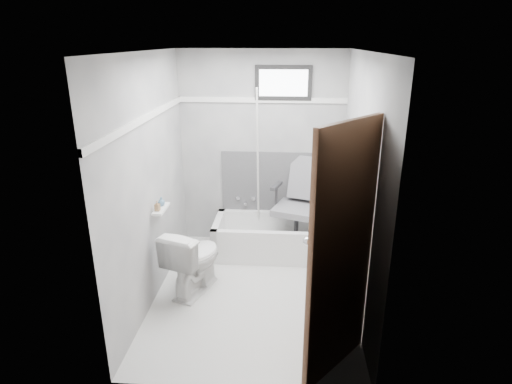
# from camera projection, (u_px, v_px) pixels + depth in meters

# --- Properties ---
(floor) EXTENTS (2.60, 2.60, 0.00)m
(floor) POSITION_uv_depth(u_px,v_px,m) (254.00, 294.00, 4.45)
(floor) COLOR white
(floor) RESTS_ON ground
(ceiling) EXTENTS (2.60, 2.60, 0.00)m
(ceiling) POSITION_uv_depth(u_px,v_px,m) (253.00, 51.00, 3.64)
(ceiling) COLOR silver
(ceiling) RESTS_ON floor
(wall_back) EXTENTS (2.00, 0.02, 2.40)m
(wall_back) POSITION_uv_depth(u_px,v_px,m) (262.00, 151.00, 5.27)
(wall_back) COLOR slate
(wall_back) RESTS_ON floor
(wall_front) EXTENTS (2.00, 0.02, 2.40)m
(wall_front) POSITION_uv_depth(u_px,v_px,m) (238.00, 247.00, 2.82)
(wall_front) COLOR slate
(wall_front) RESTS_ON floor
(wall_left) EXTENTS (0.02, 2.60, 2.40)m
(wall_left) POSITION_uv_depth(u_px,v_px,m) (150.00, 182.00, 4.11)
(wall_left) COLOR slate
(wall_left) RESTS_ON floor
(wall_right) EXTENTS (0.02, 2.60, 2.40)m
(wall_right) POSITION_uv_depth(u_px,v_px,m) (360.00, 187.00, 3.98)
(wall_right) COLOR slate
(wall_right) RESTS_ON floor
(bathtub) EXTENTS (1.50, 0.70, 0.42)m
(bathtub) POSITION_uv_depth(u_px,v_px,m) (276.00, 237.00, 5.24)
(bathtub) COLOR white
(bathtub) RESTS_ON floor
(office_chair) EXTENTS (0.77, 0.77, 1.05)m
(office_chair) POSITION_uv_depth(u_px,v_px,m) (297.00, 203.00, 5.12)
(office_chair) COLOR slate
(office_chair) RESTS_ON bathtub
(toilet) EXTENTS (0.63, 0.82, 0.71)m
(toilet) POSITION_uv_depth(u_px,v_px,m) (194.00, 259.00, 4.41)
(toilet) COLOR white
(toilet) RESTS_ON floor
(door) EXTENTS (0.78, 0.78, 2.00)m
(door) POSITION_uv_depth(u_px,v_px,m) (385.00, 278.00, 2.84)
(door) COLOR #52311E
(door) RESTS_ON floor
(window) EXTENTS (0.66, 0.04, 0.40)m
(window) POSITION_uv_depth(u_px,v_px,m) (283.00, 83.00, 4.96)
(window) COLOR black
(window) RESTS_ON wall_back
(backerboard) EXTENTS (1.50, 0.02, 0.78)m
(backerboard) POSITION_uv_depth(u_px,v_px,m) (281.00, 182.00, 5.37)
(backerboard) COLOR #4C4C4F
(backerboard) RESTS_ON wall_back
(trim_back) EXTENTS (2.00, 0.02, 0.06)m
(trim_back) POSITION_uv_depth(u_px,v_px,m) (262.00, 100.00, 5.04)
(trim_back) COLOR white
(trim_back) RESTS_ON wall_back
(trim_left) EXTENTS (0.02, 2.60, 0.06)m
(trim_left) POSITION_uv_depth(u_px,v_px,m) (146.00, 118.00, 3.90)
(trim_left) COLOR white
(trim_left) RESTS_ON wall_left
(pole) EXTENTS (0.02, 0.41, 1.92)m
(pole) POSITION_uv_depth(u_px,v_px,m) (258.00, 168.00, 5.09)
(pole) COLOR silver
(pole) RESTS_ON bathtub
(shelf) EXTENTS (0.10, 0.32, 0.02)m
(shelf) POSITION_uv_depth(u_px,v_px,m) (161.00, 209.00, 4.26)
(shelf) COLOR white
(shelf) RESTS_ON wall_left
(soap_bottle_a) EXTENTS (0.05, 0.05, 0.10)m
(soap_bottle_a) POSITION_uv_depth(u_px,v_px,m) (157.00, 206.00, 4.17)
(soap_bottle_a) COLOR #94704A
(soap_bottle_a) RESTS_ON shelf
(soap_bottle_b) EXTENTS (0.08, 0.08, 0.09)m
(soap_bottle_b) POSITION_uv_depth(u_px,v_px,m) (161.00, 201.00, 4.30)
(soap_bottle_b) COLOR slate
(soap_bottle_b) RESTS_ON shelf
(faucet) EXTENTS (0.26, 0.10, 0.16)m
(faucet) POSITION_uv_depth(u_px,v_px,m) (246.00, 201.00, 5.47)
(faucet) COLOR silver
(faucet) RESTS_ON wall_back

